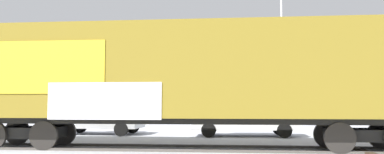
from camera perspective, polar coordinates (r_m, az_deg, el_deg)
The scene contains 7 objects.
ground_plane at distance 13.05m, azimuth -6.32°, elevation -10.34°, with size 260.00×260.00×0.00m, color #B2B5BC.
track at distance 12.72m, azimuth 0.68°, elevation -10.35°, with size 59.97×5.54×0.08m.
freight_car at distance 12.70m, azimuth -0.52°, elevation 0.38°, with size 16.03×3.80×4.19m.
flagpole at distance 23.52m, azimuth 12.29°, elevation 6.42°, with size 1.61×0.37×8.89m.
hillside at distance 86.77m, azimuth 7.27°, elevation -1.74°, with size 120.14×34.07×14.11m.
parked_car_silver at distance 19.39m, azimuth -13.34°, elevation -5.64°, with size 4.05×1.97×1.69m.
parked_car_white at distance 17.94m, azimuth 7.66°, elevation -5.91°, with size 4.89×2.19×1.64m.
Camera 1 is at (3.54, -12.48, 1.46)m, focal length 36.54 mm.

